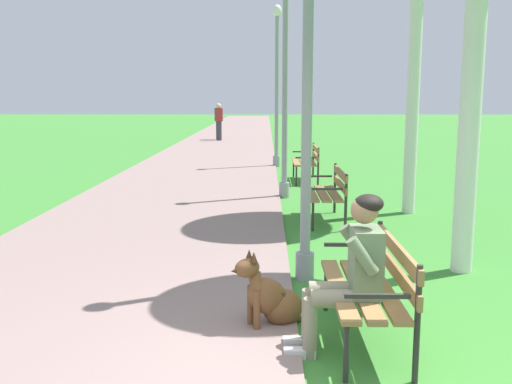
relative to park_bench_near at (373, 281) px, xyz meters
name	(u,v)px	position (x,y,z in m)	size (l,w,h in m)	color
paved_path	(230,138)	(-2.58, 23.09, -0.49)	(3.99, 60.00, 0.04)	gray
park_bench_near	(373,281)	(0.00, 0.00, 0.00)	(0.55, 1.50, 0.85)	olive
park_bench_mid	(329,190)	(0.13, 4.61, 0.00)	(0.55, 1.50, 0.85)	olive
park_bench_far	(308,160)	(0.11, 8.99, 0.00)	(0.55, 1.50, 0.85)	olive
person_seated_on_near_bench	(351,268)	(-0.21, -0.20, 0.17)	(0.74, 0.49, 1.25)	gray
dog_brown	(272,298)	(-0.80, 0.29, -0.25)	(0.77, 0.49, 0.71)	brown
lamp_post_near	(307,70)	(-0.44, 1.61, 1.72)	(0.24, 0.24, 4.32)	gray
lamp_post_mid	(285,88)	(-0.50, 6.79, 1.61)	(0.24, 0.24, 4.10)	gray
lamp_post_far	(277,85)	(-0.57, 11.86, 1.77)	(0.24, 0.24, 4.42)	gray
pedestrian_distant	(218,121)	(-3.01, 21.79, 0.33)	(0.32, 0.22, 1.65)	#383842
pedestrian_further_distant	(219,122)	(-2.93, 21.14, 0.33)	(0.32, 0.22, 1.65)	#383842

